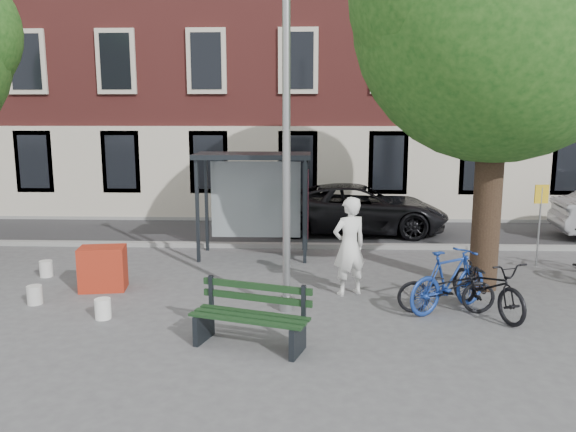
% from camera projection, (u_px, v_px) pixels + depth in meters
% --- Properties ---
extents(ground, '(90.00, 90.00, 0.00)m').
position_uv_depth(ground, '(287.00, 310.00, 10.32)').
color(ground, '#4C4C4F').
rests_on(ground, ground).
extents(road, '(40.00, 4.00, 0.01)m').
position_uv_depth(road, '(296.00, 233.00, 17.21)').
color(road, '#28282B').
rests_on(road, ground).
extents(curb_near, '(40.00, 0.25, 0.12)m').
position_uv_depth(curb_near, '(294.00, 246.00, 15.23)').
color(curb_near, gray).
rests_on(curb_near, ground).
extents(curb_far, '(40.00, 0.25, 0.12)m').
position_uv_depth(curb_far, '(298.00, 219.00, 19.16)').
color(curb_far, gray).
rests_on(curb_far, ground).
extents(building_row, '(30.00, 8.00, 14.00)m').
position_uv_depth(building_row, '(301.00, 26.00, 21.89)').
color(building_row, brown).
rests_on(building_row, ground).
extents(lamppost, '(0.28, 0.35, 6.11)m').
position_uv_depth(lamppost, '(286.00, 159.00, 9.83)').
color(lamppost, '#9EA0A3').
rests_on(lamppost, ground).
extents(tree_right, '(5.76, 5.60, 8.20)m').
position_uv_depth(tree_right, '(502.00, 3.00, 10.54)').
color(tree_right, black).
rests_on(tree_right, ground).
extents(bus_shelter, '(2.85, 1.45, 2.62)m').
position_uv_depth(bus_shelter, '(269.00, 181.00, 14.05)').
color(bus_shelter, '#1E2328').
rests_on(bus_shelter, ground).
extents(painter, '(0.85, 0.74, 1.97)m').
position_uv_depth(painter, '(349.00, 246.00, 11.08)').
color(painter, white).
rests_on(painter, ground).
extents(bench, '(1.92, 1.11, 0.94)m').
position_uv_depth(bench, '(251.00, 319.00, 8.65)').
color(bench, '#1E2328').
rests_on(bench, ground).
extents(bike_a, '(1.76, 0.64, 0.92)m').
position_uv_depth(bike_a, '(446.00, 288.00, 10.11)').
color(bike_a, black).
rests_on(bike_a, ground).
extents(bike_b, '(1.89, 1.54, 1.16)m').
position_uv_depth(bike_b, '(449.00, 280.00, 10.19)').
color(bike_b, navy).
rests_on(bike_b, ground).
extents(bike_c, '(1.37, 2.10, 1.04)m').
position_uv_depth(bike_c, '(488.00, 285.00, 10.07)').
color(bike_c, black).
rests_on(bike_c, ground).
extents(car_dark, '(5.46, 2.70, 1.49)m').
position_uv_depth(car_dark, '(358.00, 208.00, 17.14)').
color(car_dark, black).
rests_on(car_dark, ground).
extents(red_stand, '(0.98, 0.74, 0.90)m').
position_uv_depth(red_stand, '(103.00, 268.00, 11.47)').
color(red_stand, '#A32915').
rests_on(red_stand, ground).
extents(bucket_a, '(0.32, 0.32, 0.36)m').
position_uv_depth(bucket_a, '(103.00, 309.00, 9.86)').
color(bucket_a, white).
rests_on(bucket_a, ground).
extents(bucket_b, '(0.35, 0.35, 0.36)m').
position_uv_depth(bucket_b, '(35.00, 295.00, 10.62)').
color(bucket_b, silver).
rests_on(bucket_b, ground).
extents(bucket_c, '(0.36, 0.36, 0.36)m').
position_uv_depth(bucket_c, '(46.00, 269.00, 12.46)').
color(bucket_c, silver).
rests_on(bucket_c, ground).
extents(notice_sign, '(0.34, 0.08, 1.95)m').
position_uv_depth(notice_sign, '(541.00, 207.00, 13.12)').
color(notice_sign, '#9EA0A3').
rests_on(notice_sign, ground).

